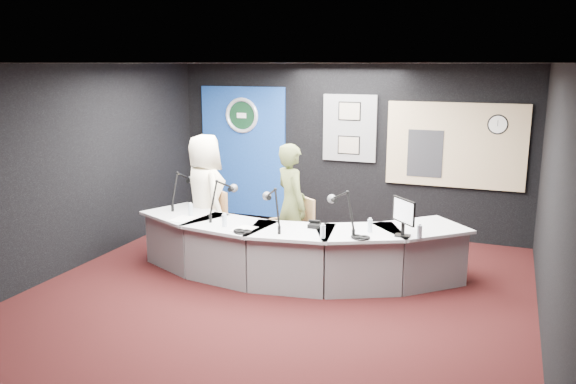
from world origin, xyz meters
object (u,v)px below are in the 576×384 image
at_px(broadcast_desk, 292,250).
at_px(person_man, 205,196).
at_px(person_woman, 291,205).
at_px(armchair_right, 291,231).
at_px(armchair_left, 206,226).

bearing_deg(broadcast_desk, person_man, 165.05).
relative_size(person_man, person_woman, 1.04).
bearing_deg(person_woman, person_man, 45.02).
distance_m(broadcast_desk, armchair_right, 0.50).
xyz_separation_m(broadcast_desk, armchair_left, (-1.51, 0.40, 0.06)).
bearing_deg(armchair_right, person_woman, -52.21).
bearing_deg(person_man, broadcast_desk, -155.36).
distance_m(armchair_left, person_woman, 1.40).
bearing_deg(person_woman, armchair_right, -46.97).
relative_size(broadcast_desk, armchair_right, 4.57).
height_order(armchair_left, armchair_right, armchair_right).
xyz_separation_m(armchair_left, person_woman, (1.33, 0.05, 0.43)).
height_order(armchair_left, person_woman, person_woman).
relative_size(armchair_left, person_man, 0.49).
xyz_separation_m(broadcast_desk, person_woman, (-0.18, 0.45, 0.49)).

